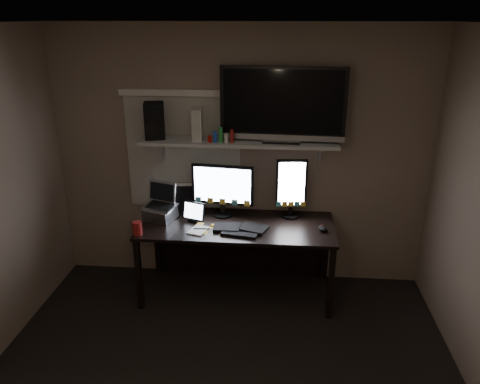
# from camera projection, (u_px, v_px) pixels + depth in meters

# --- Properties ---
(ceiling) EXTENTS (3.60, 3.60, 0.00)m
(ceiling) POSITION_uv_depth(u_px,v_px,m) (210.00, 25.00, 2.38)
(ceiling) COLOR silver
(ceiling) RESTS_ON back_wall
(back_wall) EXTENTS (3.60, 0.00, 3.60)m
(back_wall) POSITION_uv_depth(u_px,v_px,m) (240.00, 159.00, 4.50)
(back_wall) COLOR #705F50
(back_wall) RESTS_ON floor
(window_blinds) EXTENTS (1.10, 0.02, 1.10)m
(window_blinds) POSITION_uv_depth(u_px,v_px,m) (183.00, 153.00, 4.51)
(window_blinds) COLOR #B4AFA1
(window_blinds) RESTS_ON back_wall
(desk) EXTENTS (1.80, 0.75, 0.73)m
(desk) POSITION_uv_depth(u_px,v_px,m) (238.00, 236.00, 4.51)
(desk) COLOR black
(desk) RESTS_ON floor
(wall_shelf) EXTENTS (1.80, 0.35, 0.03)m
(wall_shelf) POSITION_uv_depth(u_px,v_px,m) (239.00, 142.00, 4.26)
(wall_shelf) COLOR #AAA9A5
(wall_shelf) RESTS_ON back_wall
(monitor_landscape) EXTENTS (0.60, 0.13, 0.52)m
(monitor_landscape) POSITION_uv_depth(u_px,v_px,m) (223.00, 190.00, 4.44)
(monitor_landscape) COLOR black
(monitor_landscape) RESTS_ON desk
(monitor_portrait) EXTENTS (0.30, 0.08, 0.58)m
(monitor_portrait) POSITION_uv_depth(u_px,v_px,m) (291.00, 188.00, 4.40)
(monitor_portrait) COLOR black
(monitor_portrait) RESTS_ON desk
(keyboard) EXTENTS (0.52, 0.28, 0.03)m
(keyboard) POSITION_uv_depth(u_px,v_px,m) (240.00, 228.00, 4.22)
(keyboard) COLOR black
(keyboard) RESTS_ON desk
(mouse) EXTENTS (0.09, 0.12, 0.04)m
(mouse) POSITION_uv_depth(u_px,v_px,m) (323.00, 228.00, 4.21)
(mouse) COLOR black
(mouse) RESTS_ON desk
(notepad) EXTENTS (0.19, 0.23, 0.01)m
(notepad) POSITION_uv_depth(u_px,v_px,m) (198.00, 230.00, 4.20)
(notepad) COLOR white
(notepad) RESTS_ON desk
(tablet) EXTENTS (0.25, 0.17, 0.20)m
(tablet) POSITION_uv_depth(u_px,v_px,m) (194.00, 212.00, 4.36)
(tablet) COLOR black
(tablet) RESTS_ON desk
(file_sorter) EXTENTS (0.23, 0.13, 0.28)m
(file_sorter) POSITION_uv_depth(u_px,v_px,m) (187.00, 197.00, 4.61)
(file_sorter) COLOR black
(file_sorter) RESTS_ON desk
(laptop) EXTENTS (0.36, 0.33, 0.33)m
(laptop) POSITION_uv_depth(u_px,v_px,m) (160.00, 203.00, 4.38)
(laptop) COLOR #A5A5A9
(laptop) RESTS_ON desk
(cup) EXTENTS (0.10, 0.10, 0.12)m
(cup) POSITION_uv_depth(u_px,v_px,m) (137.00, 228.00, 4.11)
(cup) COLOR maroon
(cup) RESTS_ON desk
(sticky_notes) EXTENTS (0.34, 0.29, 0.00)m
(sticky_notes) POSITION_uv_depth(u_px,v_px,m) (210.00, 229.00, 4.24)
(sticky_notes) COLOR yellow
(sticky_notes) RESTS_ON desk
(tv) EXTENTS (1.12, 0.27, 0.66)m
(tv) POSITION_uv_depth(u_px,v_px,m) (283.00, 105.00, 4.10)
(tv) COLOR black
(tv) RESTS_ON wall_shelf
(game_console) EXTENTS (0.10, 0.25, 0.28)m
(game_console) POSITION_uv_depth(u_px,v_px,m) (198.00, 124.00, 4.26)
(game_console) COLOR beige
(game_console) RESTS_ON wall_shelf
(speaker) EXTENTS (0.22, 0.25, 0.33)m
(speaker) POSITION_uv_depth(u_px,v_px,m) (154.00, 121.00, 4.29)
(speaker) COLOR black
(speaker) RESTS_ON wall_shelf
(bottles) EXTENTS (0.22, 0.12, 0.14)m
(bottles) POSITION_uv_depth(u_px,v_px,m) (221.00, 135.00, 4.16)
(bottles) COLOR #A50F0C
(bottles) RESTS_ON wall_shelf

